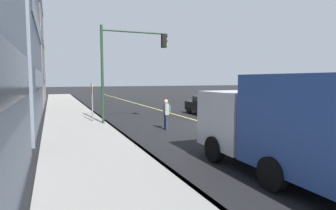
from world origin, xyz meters
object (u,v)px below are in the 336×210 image
object	(u,v)px
pedestrian_with_backpack	(166,112)
car_black	(207,106)
car_silver	(300,122)
street_sign_post	(92,99)
truck_blue	(323,128)
traffic_light_mast	(128,58)

from	to	relation	value
pedestrian_with_backpack	car_black	bearing A→B (deg)	-49.66
car_black	pedestrian_with_backpack	xyz separation A→B (m)	(-4.59, 5.41, 0.24)
car_silver	street_sign_post	bearing A→B (deg)	48.28
truck_blue	street_sign_post	xyz separation A→B (m)	(13.64, 3.94, -0.03)
car_silver	traffic_light_mast	bearing A→B (deg)	44.72
pedestrian_with_backpack	street_sign_post	bearing A→B (deg)	42.74
street_sign_post	car_silver	bearing A→B (deg)	-131.72
pedestrian_with_backpack	traffic_light_mast	distance (m)	4.53
car_black	truck_blue	world-z (taller)	truck_blue
traffic_light_mast	pedestrian_with_backpack	bearing A→B (deg)	-152.52
traffic_light_mast	street_sign_post	bearing A→B (deg)	63.52
car_silver	pedestrian_with_backpack	bearing A→B (deg)	52.45
pedestrian_with_backpack	traffic_light_mast	world-z (taller)	traffic_light_mast
car_black	truck_blue	bearing A→B (deg)	160.53
car_black	pedestrian_with_backpack	distance (m)	7.10
truck_blue	street_sign_post	distance (m)	14.20
car_silver	traffic_light_mast	distance (m)	10.64
truck_blue	pedestrian_with_backpack	size ratio (longest dim) A/B	4.81
pedestrian_with_backpack	street_sign_post	size ratio (longest dim) A/B	0.64
truck_blue	street_sign_post	world-z (taller)	truck_blue
pedestrian_with_backpack	truck_blue	bearing A→B (deg)	-177.99
pedestrian_with_backpack	traffic_light_mast	bearing A→B (deg)	27.48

